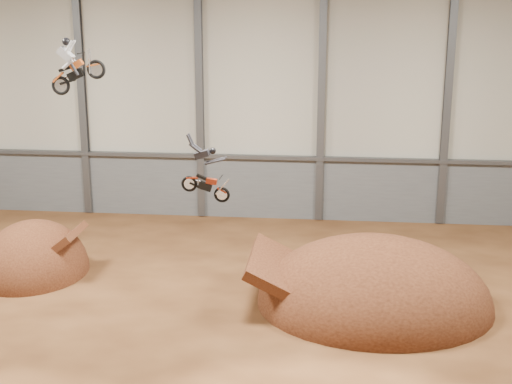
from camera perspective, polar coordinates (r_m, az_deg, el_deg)
floor at (r=26.92m, az=-2.93°, el=-11.40°), size 40.00×40.00×0.00m
back_wall at (r=39.28m, az=0.35°, el=7.81°), size 40.00×0.10×14.00m
lower_band_back at (r=40.20m, az=0.33°, el=0.35°), size 39.80×0.18×3.50m
steel_rail at (r=39.63m, az=0.31°, el=2.81°), size 39.80×0.35×0.20m
steel_column_1 at (r=41.30m, az=-13.75°, el=7.74°), size 0.40×0.36×13.90m
steel_column_2 at (r=39.56m, az=-4.53°, el=7.81°), size 0.40×0.36×13.90m
steel_column_3 at (r=38.90m, az=5.26°, el=7.67°), size 0.40×0.36×13.90m
steel_column_4 at (r=39.37m, az=15.08°, el=7.31°), size 0.40×0.36×13.90m
takeoff_ramp at (r=34.12m, az=-17.31°, el=-6.20°), size 4.85×5.59×4.85m
landing_ramp at (r=29.80m, az=9.37°, el=-8.86°), size 9.52×8.42×5.49m
fmx_rider_a at (r=28.62m, az=-13.83°, el=10.30°), size 2.95×0.89×2.84m
fmx_rider_b at (r=26.52m, az=-4.27°, el=1.87°), size 3.01×0.74×2.77m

